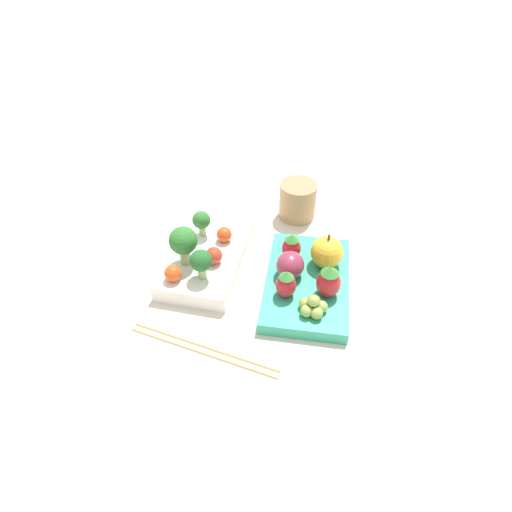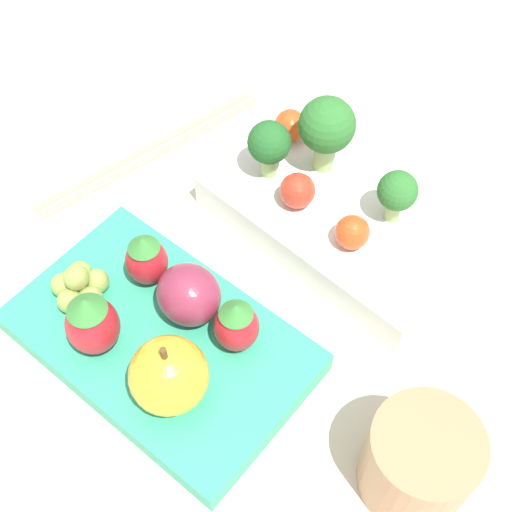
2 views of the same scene
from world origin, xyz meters
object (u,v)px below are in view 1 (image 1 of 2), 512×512
(bento_box_savoury, at_px, (208,255))
(strawberry_1, at_px, (291,247))
(strawberry_2, at_px, (329,281))
(plum, at_px, (290,265))
(cherry_tomato_0, at_px, (224,234))
(apple, at_px, (327,252))
(broccoli_floret_0, at_px, (201,262))
(grape_cluster, at_px, (313,306))
(broccoli_floret_2, at_px, (183,242))
(drinking_cup, at_px, (298,200))
(chopsticks_pair, at_px, (204,348))
(cherry_tomato_2, at_px, (173,273))
(broccoli_floret_1, at_px, (201,221))
(cherry_tomato_1, at_px, (214,256))
(strawberry_0, at_px, (286,284))
(bento_box_fruit, at_px, (307,283))

(bento_box_savoury, height_order, strawberry_1, strawberry_1)
(strawberry_2, distance_m, plum, 0.06)
(cherry_tomato_0, bearing_deg, apple, -90.98)
(broccoli_floret_0, xyz_separation_m, strawberry_2, (0.02, -0.18, -0.01))
(broccoli_floret_0, relative_size, grape_cluster, 1.23)
(strawberry_1, bearing_deg, bento_box_savoury, 100.50)
(broccoli_floret_2, distance_m, plum, 0.16)
(plum, height_order, drinking_cup, drinking_cup)
(cherry_tomato_0, xyz_separation_m, strawberry_2, (-0.06, -0.17, 0.00))
(strawberry_1, relative_size, drinking_cup, 0.69)
(chopsticks_pair, bearing_deg, apple, -35.00)
(cherry_tomato_2, bearing_deg, broccoli_floret_1, -2.26)
(cherry_tomato_1, xyz_separation_m, strawberry_0, (-0.03, -0.12, -0.00))
(broccoli_floret_1, distance_m, cherry_tomato_0, 0.04)
(bento_box_savoury, distance_m, strawberry_1, 0.13)
(cherry_tomato_1, distance_m, drinking_cup, 0.20)
(broccoli_floret_2, distance_m, cherry_tomato_0, 0.08)
(broccoli_floret_0, distance_m, cherry_tomato_0, 0.09)
(bento_box_fruit, xyz_separation_m, cherry_tomato_0, (0.04, 0.14, 0.03))
(drinking_cup, bearing_deg, bento_box_fruit, -163.51)
(strawberry_0, bearing_deg, bento_box_savoury, 68.00)
(apple, relative_size, chopsticks_pair, 0.27)
(bento_box_savoury, bearing_deg, drinking_cup, -34.83)
(bento_box_fruit, xyz_separation_m, chopsticks_pair, (-0.15, 0.11, -0.01))
(plum, distance_m, grape_cluster, 0.08)
(cherry_tomato_2, height_order, apple, apple)
(broccoli_floret_1, relative_size, strawberry_0, 0.99)
(bento_box_savoury, distance_m, drinking_cup, 0.19)
(chopsticks_pair, bearing_deg, strawberry_2, -48.75)
(bento_box_fruit, distance_m, grape_cluster, 0.07)
(bento_box_savoury, xyz_separation_m, grape_cluster, (-0.08, -0.18, 0.02))
(broccoli_floret_2, xyz_separation_m, cherry_tomato_0, (0.06, -0.04, -0.03))
(cherry_tomato_1, height_order, strawberry_1, strawberry_1)
(strawberry_0, bearing_deg, strawberry_1, 6.78)
(cherry_tomato_2, bearing_deg, cherry_tomato_0, -22.63)
(plum, height_order, grape_cluster, plum)
(strawberry_2, xyz_separation_m, grape_cluster, (-0.04, 0.01, -0.01))
(cherry_tomato_1, bearing_deg, bento_box_savoury, 37.89)
(apple, distance_m, strawberry_0, 0.09)
(cherry_tomato_0, height_order, chopsticks_pair, cherry_tomato_0)
(cherry_tomato_2, height_order, chopsticks_pair, cherry_tomato_2)
(bento_box_fruit, relative_size, strawberry_2, 3.96)
(broccoli_floret_0, bearing_deg, apple, -63.11)
(broccoli_floret_1, xyz_separation_m, broccoli_floret_2, (-0.07, 0.00, 0.01))
(strawberry_2, relative_size, grape_cluster, 1.33)
(broccoli_floret_0, bearing_deg, chopsticks_pair, -159.91)
(chopsticks_pair, bearing_deg, cherry_tomato_0, 9.85)
(strawberry_1, height_order, drinking_cup, same)
(broccoli_floret_2, height_order, plum, broccoli_floret_2)
(strawberry_2, relative_size, chopsticks_pair, 0.25)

